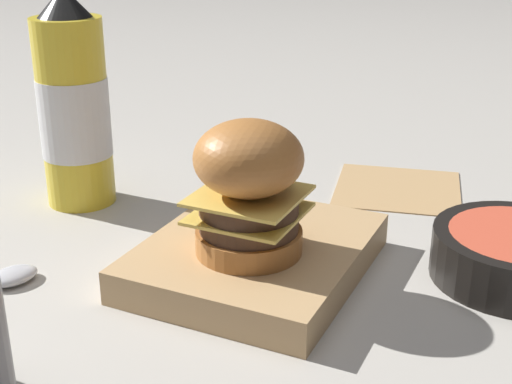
# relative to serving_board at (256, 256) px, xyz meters

# --- Properties ---
(ground_plane) EXTENTS (6.00, 6.00, 0.00)m
(ground_plane) POSITION_rel_serving_board_xyz_m (0.02, 0.01, -0.02)
(ground_plane) COLOR #B7B2A8
(serving_board) EXTENTS (0.23, 0.19, 0.03)m
(serving_board) POSITION_rel_serving_board_xyz_m (0.00, 0.00, 0.00)
(serving_board) COLOR tan
(serving_board) RESTS_ON ground_plane
(burger) EXTENTS (0.10, 0.10, 0.12)m
(burger) POSITION_rel_serving_board_xyz_m (0.03, 0.00, 0.08)
(burger) COLOR #AD6B33
(burger) RESTS_ON serving_board
(ketchup_bottle) EXTENTS (0.08, 0.08, 0.25)m
(ketchup_bottle) POSITION_rel_serving_board_xyz_m (-0.07, -0.26, 0.10)
(ketchup_bottle) COLOR yellow
(ketchup_bottle) RESTS_ON ground_plane
(parchment_square) EXTENTS (0.18, 0.18, 0.00)m
(parchment_square) POSITION_rel_serving_board_xyz_m (-0.27, 0.07, -0.01)
(parchment_square) COLOR tan
(parchment_square) RESTS_ON ground_plane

